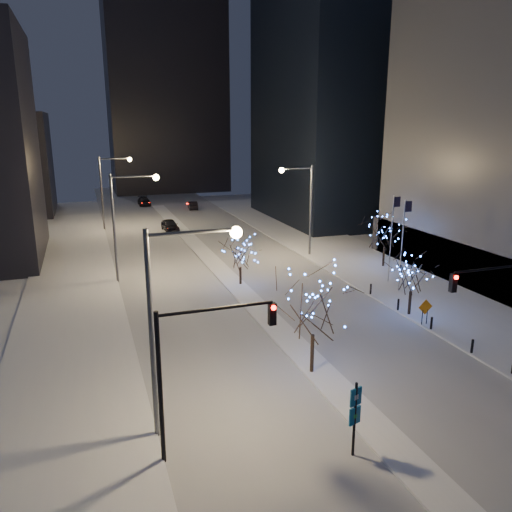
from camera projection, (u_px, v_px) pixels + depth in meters
name	position (u px, v px, depth m)	size (l,w,h in m)	color
ground	(364.00, 419.00, 24.94)	(160.00, 160.00, 0.00)	white
road	(203.00, 253.00, 56.90)	(20.00, 130.00, 0.02)	#B6BAC6
median	(214.00, 263.00, 52.31)	(2.00, 80.00, 0.15)	white
east_sidewalk	(392.00, 276.00, 47.93)	(10.00, 90.00, 0.15)	white
west_sidewalk	(72.00, 312.00, 38.75)	(8.00, 90.00, 0.15)	white
horizon_block	(166.00, 91.00, 105.44)	(24.00, 14.00, 42.00)	black
street_lamp_w_near	(174.00, 304.00, 22.27)	(4.40, 0.56, 10.00)	#595E66
street_lamp_w_mid	(125.00, 212.00, 45.09)	(4.40, 0.56, 10.00)	#595E66
street_lamp_w_far	(109.00, 183.00, 67.92)	(4.40, 0.56, 10.00)	#595E66
street_lamp_east	(303.00, 198.00, 53.87)	(3.90, 0.56, 10.00)	#595E66
traffic_signal_west	(196.00, 357.00, 21.04)	(5.26, 0.43, 7.00)	black
traffic_signal_east	(502.00, 302.00, 27.46)	(5.26, 0.43, 7.00)	black
flagpoles	(397.00, 235.00, 43.69)	(1.35, 2.60, 8.00)	silver
bollards	(414.00, 313.00, 37.15)	(0.16, 12.16, 0.90)	black
car_near	(170.00, 225.00, 68.34)	(1.86, 4.63, 1.58)	black
car_mid	(193.00, 205.00, 85.73)	(1.44, 4.12, 1.36)	black
car_far	(144.00, 201.00, 89.70)	(2.03, 5.00, 1.45)	black
holiday_tree_median_near	(314.00, 305.00, 28.35)	(5.43, 5.43, 6.32)	black
holiday_tree_median_far	(240.00, 253.00, 44.69)	(4.72, 4.72, 4.52)	black
holiday_tree_plaza_near	(412.00, 275.00, 37.46)	(4.23, 4.23, 4.77)	black
holiday_tree_plaza_far	(385.00, 232.00, 50.30)	(4.80, 4.80, 5.37)	black
wayfinding_sign	(355.00, 412.00, 21.62)	(0.63, 0.26, 3.58)	black
construction_sign	(425.00, 309.00, 36.01)	(1.16, 0.06, 1.91)	black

